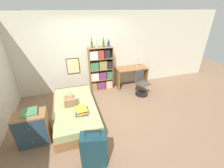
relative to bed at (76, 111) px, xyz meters
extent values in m
plane|color=#84664C|center=(0.70, -0.02, -0.21)|extent=(14.00, 14.00, 0.00)
cube|color=beige|center=(0.70, 1.57, 1.09)|extent=(10.00, 0.06, 2.60)
cube|color=black|center=(0.13, 1.52, 0.71)|extent=(0.42, 0.02, 0.53)
cube|color=beige|center=(0.13, 1.51, 0.71)|extent=(0.38, 0.01, 0.49)
cube|color=olive|center=(0.00, -0.02, -0.08)|extent=(1.05, 2.09, 0.25)
cube|color=#9EAD70|center=(0.00, -0.02, 0.13)|extent=(1.02, 2.06, 0.17)
cube|color=olive|center=(0.00, 1.00, 0.00)|extent=(1.05, 0.04, 0.41)
cube|color=#93704C|center=(-0.11, 0.01, 0.32)|extent=(0.30, 0.26, 0.21)
torus|color=#93704C|center=(-0.11, 0.01, 0.47)|extent=(0.18, 0.02, 0.18)
cube|color=silver|center=(0.13, -0.38, 0.22)|extent=(0.28, 0.33, 0.02)
cube|color=#334C84|center=(0.13, -0.40, 0.23)|extent=(0.33, 0.37, 0.01)
cube|color=gold|center=(0.12, -0.39, 0.25)|extent=(0.31, 0.37, 0.01)
cube|color=gold|center=(0.14, -0.38, 0.26)|extent=(0.28, 0.34, 0.02)
cube|color=#232328|center=(0.13, -0.38, 0.28)|extent=(0.26, 0.29, 0.01)
cube|color=beige|center=(0.13, -0.38, 0.29)|extent=(0.29, 0.31, 0.01)
cube|color=#427A4C|center=(0.13, -0.39, 0.30)|extent=(0.26, 0.30, 0.01)
cube|color=gold|center=(0.13, -0.40, 0.32)|extent=(0.29, 0.34, 0.02)
cube|color=#143842|center=(0.21, -1.48, 0.15)|extent=(0.51, 0.36, 0.70)
cylinder|color=#2D2D33|center=(0.08, -1.46, 0.56)|extent=(0.01, 0.01, 0.12)
cylinder|color=#2D2D33|center=(0.33, -1.51, 0.56)|extent=(0.01, 0.01, 0.12)
cube|color=#2D2D33|center=(0.21, -1.48, 0.62)|extent=(0.28, 0.08, 0.02)
cube|color=olive|center=(-0.93, -0.58, 0.17)|extent=(0.64, 0.40, 0.75)
cube|color=#284256|center=(-0.93, -0.79, -0.01)|extent=(0.60, 0.01, 0.33)
sphere|color=#B2A893|center=(-0.93, -0.80, -0.01)|extent=(0.02, 0.02, 0.02)
cube|color=#284256|center=(-0.93, -0.79, 0.35)|extent=(0.60, 0.01, 0.33)
sphere|color=#B2A893|center=(-0.93, -0.80, 0.35)|extent=(0.02, 0.02, 0.02)
cube|color=beige|center=(-0.92, -0.56, 0.55)|extent=(0.32, 0.31, 0.02)
cube|color=#334C84|center=(-0.93, -0.55, 0.57)|extent=(0.22, 0.30, 0.01)
cube|color=#427A4C|center=(-0.91, -0.55, 0.58)|extent=(0.32, 0.33, 0.02)
cube|color=olive|center=(0.65, 1.37, 0.55)|extent=(0.02, 0.29, 1.52)
cube|color=olive|center=(1.45, 1.37, 0.55)|extent=(0.02, 0.29, 1.52)
cube|color=olive|center=(1.05, 1.51, 0.55)|extent=(0.81, 0.01, 1.52)
cube|color=olive|center=(1.05, 1.37, -0.20)|extent=(0.78, 0.29, 0.02)
cube|color=olive|center=(1.05, 1.37, 0.17)|extent=(0.78, 0.29, 0.02)
cube|color=olive|center=(1.05, 1.37, 0.55)|extent=(0.78, 0.29, 0.02)
cube|color=olive|center=(1.05, 1.37, 0.93)|extent=(0.78, 0.29, 0.02)
cube|color=olive|center=(1.05, 1.37, 1.30)|extent=(0.78, 0.29, 0.02)
cube|color=#99894C|center=(0.77, 1.36, -0.05)|extent=(0.19, 0.22, 0.27)
cube|color=#7A336B|center=(1.03, 1.36, -0.05)|extent=(0.29, 0.22, 0.27)
cube|color=beige|center=(1.32, 1.36, -0.05)|extent=(0.22, 0.22, 0.27)
cube|color=silver|center=(0.81, 1.36, 0.31)|extent=(0.27, 0.22, 0.26)
cube|color=#7A336B|center=(1.09, 1.36, 0.31)|extent=(0.25, 0.22, 0.26)
cube|color=#427A4C|center=(1.33, 1.36, 0.31)|extent=(0.19, 0.22, 0.26)
cube|color=#427A4C|center=(0.81, 1.36, 0.69)|extent=(0.28, 0.22, 0.26)
cube|color=#99894C|center=(1.11, 1.36, 0.70)|extent=(0.26, 0.22, 0.28)
cube|color=#232328|center=(1.35, 1.36, 0.69)|extent=(0.16, 0.22, 0.25)
cube|color=silver|center=(0.81, 1.36, 1.08)|extent=(0.27, 0.22, 0.27)
cube|color=#B2382D|center=(1.05, 1.36, 1.09)|extent=(0.18, 0.22, 0.29)
cube|color=#232328|center=(1.26, 1.36, 1.08)|extent=(0.19, 0.22, 0.28)
cylinder|color=#1E6B2D|center=(0.78, 1.38, 1.42)|extent=(0.06, 0.06, 0.20)
cylinder|color=#1E6B2D|center=(0.78, 1.38, 1.55)|extent=(0.02, 0.02, 0.06)
cylinder|color=#232328|center=(0.78, 1.38, 1.59)|extent=(0.03, 0.03, 0.02)
cylinder|color=#B7BCC1|center=(0.95, 1.35, 1.39)|extent=(0.07, 0.07, 0.15)
cylinder|color=#B7BCC1|center=(0.95, 1.35, 1.49)|extent=(0.03, 0.03, 0.05)
cylinder|color=#232328|center=(0.95, 1.35, 1.52)|extent=(0.03, 0.03, 0.02)
cylinder|color=#1E6B2D|center=(1.16, 1.36, 1.42)|extent=(0.06, 0.06, 0.21)
cylinder|color=#1E6B2D|center=(1.16, 1.36, 1.55)|extent=(0.02, 0.02, 0.07)
cylinder|color=#232328|center=(1.16, 1.36, 1.60)|extent=(0.03, 0.03, 0.02)
cylinder|color=navy|center=(1.34, 1.38, 1.39)|extent=(0.07, 0.07, 0.16)
cylinder|color=navy|center=(1.34, 1.38, 1.50)|extent=(0.03, 0.03, 0.05)
cylinder|color=#232328|center=(1.34, 1.38, 1.53)|extent=(0.03, 0.03, 0.02)
cube|color=olive|center=(2.16, 1.25, 0.51)|extent=(1.12, 0.54, 0.02)
cube|color=olive|center=(1.62, 1.25, 0.15)|extent=(0.03, 0.50, 0.71)
cube|color=olive|center=(2.70, 1.25, 0.15)|extent=(0.03, 0.50, 0.71)
cylinder|color=#ADA89E|center=(2.39, 1.24, 0.53)|extent=(0.10, 0.10, 0.02)
cylinder|color=#ADA89E|center=(2.39, 1.24, 0.70)|extent=(0.02, 0.02, 0.31)
cone|color=#ADA89E|center=(2.42, 1.24, 0.88)|extent=(0.13, 0.09, 0.13)
cylinder|color=black|center=(2.25, 0.53, -0.18)|extent=(0.43, 0.43, 0.06)
cylinder|color=#333338|center=(2.25, 0.53, 0.00)|extent=(0.05, 0.05, 0.41)
cube|color=#47423D|center=(2.25, 0.53, 0.22)|extent=(0.48, 0.48, 0.03)
cube|color=#47423D|center=(2.20, 0.70, 0.43)|extent=(0.35, 0.13, 0.41)
camera|label=1|loc=(-0.05, -3.38, 2.46)|focal=24.00mm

